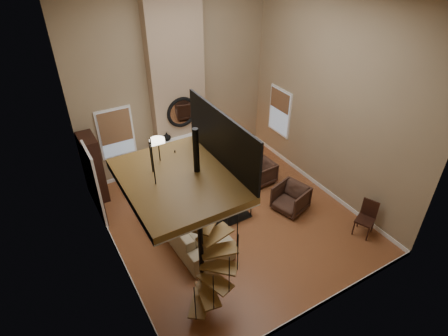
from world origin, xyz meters
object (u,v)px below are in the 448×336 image
armchair_far (292,197)px  hutch (93,168)px  sofa (185,221)px  accent_lamp (223,148)px  armchair_near (263,171)px  coffee_table (230,211)px  side_chair (367,216)px  floor_lamp (158,149)px

armchair_far → hutch: bearing=-142.0°
sofa → accent_lamp: size_ratio=5.52×
sofa → armchair_near: bearing=-76.8°
sofa → coffee_table: sofa is taller
side_chair → accent_lamp: bearing=103.3°
sofa → armchair_far: sofa is taller
floor_lamp → accent_lamp: floor_lamp is taller
floor_lamp → side_chair: (3.74, -4.23, -0.89)m
hutch → side_chair: 7.33m
sofa → armchair_near: size_ratio=3.80×
side_chair → hutch: bearing=137.8°
floor_lamp → hutch: bearing=157.9°
coffee_table → accent_lamp: accent_lamp is taller
hutch → armchair_far: size_ratio=2.36×
armchair_far → accent_lamp: armchair_far is taller
floor_lamp → accent_lamp: 2.92m
sofa → armchair_far: size_ratio=3.45×
floor_lamp → accent_lamp: bearing=18.4°
hutch → sofa: size_ratio=0.68×
armchair_near → armchair_far: size_ratio=0.91×
armchair_near → accent_lamp: (-0.25, 1.97, -0.10)m
hutch → accent_lamp: bearing=2.2°
accent_lamp → side_chair: (1.20, -5.08, 0.28)m
armchair_far → coffee_table: size_ratio=0.67×
accent_lamp → hutch: bearing=-177.8°
armchair_far → side_chair: size_ratio=0.89×
floor_lamp → armchair_near: bearing=-21.9°
coffee_table → hutch: bearing=134.5°
armchair_far → coffee_table: armchair_far is taller
sofa → floor_lamp: (0.18, 1.97, 1.02)m
coffee_table → floor_lamp: 2.61m
armchair_near → accent_lamp: size_ratio=1.45×
armchair_near → side_chair: bearing=14.1°
armchair_near → coffee_table: bearing=-63.7°
armchair_far → side_chair: 1.95m
sofa → coffee_table: size_ratio=2.30×
coffee_table → armchair_near: bearing=29.2°
armchair_near → floor_lamp: bearing=-114.8°
armchair_near → coffee_table: size_ratio=0.61×
coffee_table → armchair_far: bearing=-14.8°
coffee_table → side_chair: (2.69, -2.14, 0.24)m
side_chair → armchair_far: bearing=120.1°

